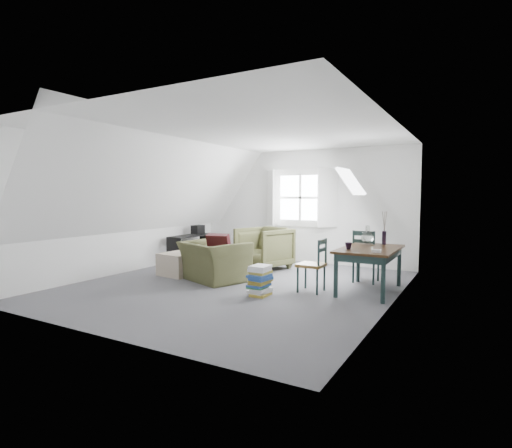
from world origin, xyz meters
The scene contains 24 objects.
floor centered at (0.00, 0.00, 0.00)m, with size 5.50×5.50×0.00m, color #545459.
ceiling centered at (0.00, 0.00, 2.50)m, with size 5.50×5.50×0.00m, color white.
wall_back centered at (0.00, 2.75, 1.25)m, with size 5.00×5.00×0.00m, color silver.
wall_front centered at (0.00, -2.75, 1.25)m, with size 5.00×5.00×0.00m, color silver.
wall_left centered at (-2.50, 0.00, 1.25)m, with size 5.50×5.50×0.00m, color silver.
wall_right centered at (2.50, 0.00, 1.25)m, with size 5.50×5.50×0.00m, color silver.
slope_left centered at (-1.55, 0.00, 1.78)m, with size 5.50×5.50×0.00m, color white.
slope_right centered at (1.55, 0.00, 1.78)m, with size 5.50×5.50×0.00m, color white.
dormer_window centered at (0.00, 2.68, 1.45)m, with size 1.71×0.35×1.30m.
skylight centered at (1.55, 1.30, 1.75)m, with size 0.55×0.75×0.04m, color white.
armchair_near centered at (-0.52, 0.12, 0.00)m, with size 1.07×0.93×0.69m, color #434424.
armchair_far centered at (-0.32, 1.59, 0.00)m, with size 0.91×0.94×0.85m, color #434424.
throw_pillow centered at (-0.52, 0.27, 0.61)m, with size 0.42×0.12×0.42m, color #390F13.
ottoman centered at (-1.39, 0.22, 0.21)m, with size 0.63×0.63×0.42m, color tan.
dining_table centered at (2.04, 0.68, 0.60)m, with size 0.83×1.38×0.69m.
demijohn centered at (1.89, 1.13, 0.81)m, with size 0.21×0.21×0.30m.
vase_twigs centered at (2.14, 1.23, 0.81)m, with size 0.07×0.08×0.55m.
cup centered at (1.79, 0.38, 0.69)m, with size 0.11×0.11×0.10m, color black.
paper_box centered at (2.24, 0.23, 0.71)m, with size 0.13×0.08×0.04m, color white.
dining_chair_far centered at (1.82, 1.31, 0.47)m, with size 0.43×0.43×0.91m.
dining_chair_near centered at (1.29, 0.22, 0.44)m, with size 0.39×0.39×0.84m.
media_shelf centered at (-2.14, 1.46, 0.28)m, with size 0.40×1.19×0.61m.
electronics_box centered at (-2.14, 1.75, 0.71)m, with size 0.20×0.28×0.22m, color black.
magazine_stack centered at (0.67, -0.39, 0.23)m, with size 0.34×0.40×0.45m.
Camera 1 is at (3.53, -5.56, 1.51)m, focal length 28.00 mm.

